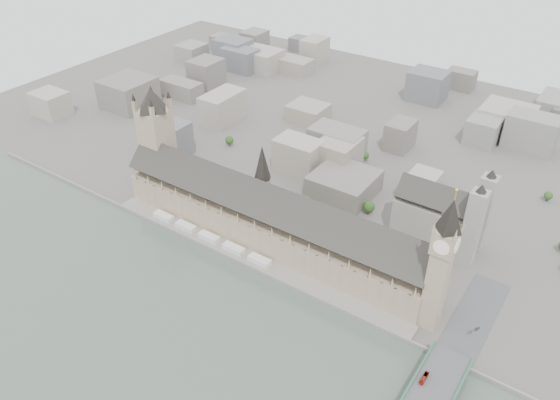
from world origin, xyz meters
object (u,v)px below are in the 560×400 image
Objects in this scene: elizabeth_tower at (442,257)px; victoria_tower at (157,137)px; car_approach at (477,329)px; westminster_abbey at (442,216)px; palace_of_westminster at (269,218)px; red_bus_north at (424,378)px.

victoria_tower is (-260.00, 18.00, -2.88)m from elizabeth_tower.
westminster_abbey is at bearing 148.56° from car_approach.
westminster_abbey is (232.92, 69.00, -30.12)m from victoria_tower.
westminster_abbey is (110.92, 75.30, 2.38)m from palace_of_westminster.
palace_of_westminster is 126.41m from victoria_tower.
red_bus_north is at bearing -14.26° from victoria_tower.
victoria_tower is at bearing 166.48° from red_bus_north.
car_approach is (30.01, 2.35, -47.16)m from elizabeth_tower.
victoria_tower reaches higher than westminster_abbey.
elizabeth_tower is 1.58× the size of westminster_abbey.
elizabeth_tower is 260.64m from victoria_tower.
westminster_abbey is 103.08m from car_approach.
elizabeth_tower is 1.07× the size of victoria_tower.
elizabeth_tower is 72.08m from red_bus_north.
victoria_tower is 21.46× the size of car_approach.
car_approach is (57.08, -84.65, -14.15)m from westminster_abbey.
victoria_tower is at bearing -158.52° from car_approach.
palace_of_westminster is at bearing -158.62° from car_approach.
palace_of_westminster reaches higher than red_bus_north.
westminster_abbey reaches higher than red_bus_north.
elizabeth_tower reaches higher than victoria_tower.
car_approach is (13.00, 54.77, -0.70)m from red_bus_north.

